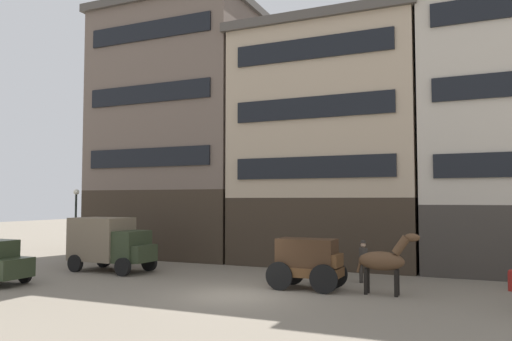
{
  "coord_description": "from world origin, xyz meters",
  "views": [
    {
      "loc": [
        8.13,
        -16.66,
        3.53
      ],
      "look_at": [
        -0.13,
        2.16,
        4.73
      ],
      "focal_mm": 34.87,
      "sensor_mm": 36.0,
      "label": 1
    }
  ],
  "objects_px": {
    "streetlamp_curbside": "(76,214)",
    "fire_hydrant_curbside": "(511,280)",
    "cargo_wagon": "(308,260)",
    "pedestrian_officer": "(363,259)",
    "delivery_truck_near": "(110,242)",
    "draft_horse": "(384,260)"
  },
  "relations": [
    {
      "from": "cargo_wagon",
      "to": "delivery_truck_near",
      "type": "relative_size",
      "value": 0.66
    },
    {
      "from": "draft_horse",
      "to": "fire_hydrant_curbside",
      "type": "relative_size",
      "value": 2.83
    },
    {
      "from": "cargo_wagon",
      "to": "fire_hydrant_curbside",
      "type": "xyz_separation_m",
      "value": [
        7.3,
        2.78,
        -0.72
      ]
    },
    {
      "from": "fire_hydrant_curbside",
      "to": "cargo_wagon",
      "type": "bearing_deg",
      "value": -159.12
    },
    {
      "from": "draft_horse",
      "to": "cargo_wagon",
      "type": "bearing_deg",
      "value": 179.98
    },
    {
      "from": "cargo_wagon",
      "to": "fire_hydrant_curbside",
      "type": "relative_size",
      "value": 3.53
    },
    {
      "from": "cargo_wagon",
      "to": "streetlamp_curbside",
      "type": "distance_m",
      "value": 15.24
    },
    {
      "from": "delivery_truck_near",
      "to": "streetlamp_curbside",
      "type": "distance_m",
      "value": 5.13
    },
    {
      "from": "draft_horse",
      "to": "delivery_truck_near",
      "type": "bearing_deg",
      "value": 176.72
    },
    {
      "from": "cargo_wagon",
      "to": "draft_horse",
      "type": "height_order",
      "value": "draft_horse"
    },
    {
      "from": "cargo_wagon",
      "to": "streetlamp_curbside",
      "type": "bearing_deg",
      "value": 168.42
    },
    {
      "from": "cargo_wagon",
      "to": "pedestrian_officer",
      "type": "xyz_separation_m",
      "value": [
        1.69,
        2.4,
        -0.17
      ]
    },
    {
      "from": "streetlamp_curbside",
      "to": "fire_hydrant_curbside",
      "type": "bearing_deg",
      "value": -0.67
    },
    {
      "from": "draft_horse",
      "to": "delivery_truck_near",
      "type": "relative_size",
      "value": 0.53
    },
    {
      "from": "streetlamp_curbside",
      "to": "fire_hydrant_curbside",
      "type": "relative_size",
      "value": 4.96
    },
    {
      "from": "cargo_wagon",
      "to": "streetlamp_curbside",
      "type": "relative_size",
      "value": 0.71
    },
    {
      "from": "cargo_wagon",
      "to": "delivery_truck_near",
      "type": "height_order",
      "value": "delivery_truck_near"
    },
    {
      "from": "cargo_wagon",
      "to": "fire_hydrant_curbside",
      "type": "bearing_deg",
      "value": 20.88
    },
    {
      "from": "streetlamp_curbside",
      "to": "cargo_wagon",
      "type": "bearing_deg",
      "value": -11.58
    },
    {
      "from": "streetlamp_curbside",
      "to": "pedestrian_officer",
      "type": "bearing_deg",
      "value": -2.23
    },
    {
      "from": "delivery_truck_near",
      "to": "streetlamp_curbside",
      "type": "xyz_separation_m",
      "value": [
        -4.42,
        2.28,
        1.25
      ]
    },
    {
      "from": "fire_hydrant_curbside",
      "to": "draft_horse",
      "type": "bearing_deg",
      "value": -147.37
    }
  ]
}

